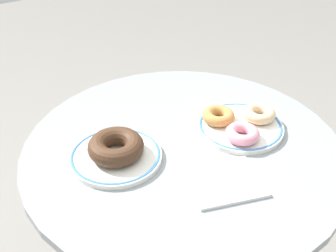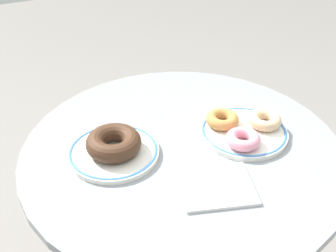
{
  "view_description": "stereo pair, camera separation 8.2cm",
  "coord_description": "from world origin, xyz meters",
  "px_view_note": "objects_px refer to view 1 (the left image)",
  "views": [
    {
      "loc": [
        -0.38,
        -0.55,
        1.28
      ],
      "look_at": [
        -0.02,
        0.02,
        0.81
      ],
      "focal_mm": 44.7,
      "sensor_mm": 36.0,
      "label": 1
    },
    {
      "loc": [
        -0.31,
        -0.59,
        1.28
      ],
      "look_at": [
        -0.02,
        0.02,
        0.81
      ],
      "focal_mm": 44.7,
      "sensor_mm": 36.0,
      "label": 2
    }
  ],
  "objects_px": {
    "plate_right": "(240,127)",
    "donut_old_fashioned": "(218,116)",
    "donut_glazed": "(259,114)",
    "plate_left": "(116,156)",
    "donut_chocolate": "(116,147)",
    "paper_napkin": "(225,181)",
    "donut_pink_frosted": "(242,134)",
    "cafe_table": "(181,232)"
  },
  "relations": [
    {
      "from": "plate_right",
      "to": "donut_old_fashioned",
      "type": "height_order",
      "value": "donut_old_fashioned"
    },
    {
      "from": "plate_right",
      "to": "donut_glazed",
      "type": "xyz_separation_m",
      "value": [
        0.05,
        -0.0,
        0.02
      ]
    },
    {
      "from": "plate_left",
      "to": "donut_chocolate",
      "type": "distance_m",
      "value": 0.02
    },
    {
      "from": "donut_glazed",
      "to": "paper_napkin",
      "type": "bearing_deg",
      "value": -148.19
    },
    {
      "from": "donut_pink_frosted",
      "to": "paper_napkin",
      "type": "height_order",
      "value": "donut_pink_frosted"
    },
    {
      "from": "plate_left",
      "to": "donut_pink_frosted",
      "type": "xyz_separation_m",
      "value": [
        0.24,
        -0.09,
        0.02
      ]
    },
    {
      "from": "donut_glazed",
      "to": "donut_pink_frosted",
      "type": "bearing_deg",
      "value": -154.95
    },
    {
      "from": "donut_pink_frosted",
      "to": "cafe_table",
      "type": "bearing_deg",
      "value": 151.1
    },
    {
      "from": "plate_right",
      "to": "donut_glazed",
      "type": "height_order",
      "value": "donut_glazed"
    },
    {
      "from": "donut_chocolate",
      "to": "donut_glazed",
      "type": "height_order",
      "value": "donut_chocolate"
    },
    {
      "from": "plate_left",
      "to": "donut_old_fashioned",
      "type": "xyz_separation_m",
      "value": [
        0.24,
        -0.01,
        0.02
      ]
    },
    {
      "from": "plate_left",
      "to": "donut_glazed",
      "type": "relative_size",
      "value": 2.56
    },
    {
      "from": "donut_chocolate",
      "to": "paper_napkin",
      "type": "height_order",
      "value": "donut_chocolate"
    },
    {
      "from": "donut_chocolate",
      "to": "paper_napkin",
      "type": "relative_size",
      "value": 0.84
    },
    {
      "from": "donut_chocolate",
      "to": "plate_right",
      "type": "bearing_deg",
      "value": -10.81
    },
    {
      "from": "donut_chocolate",
      "to": "donut_pink_frosted",
      "type": "bearing_deg",
      "value": -20.77
    },
    {
      "from": "cafe_table",
      "to": "plate_right",
      "type": "xyz_separation_m",
      "value": [
        0.13,
        -0.02,
        0.26
      ]
    },
    {
      "from": "plate_left",
      "to": "donut_glazed",
      "type": "distance_m",
      "value": 0.32
    },
    {
      "from": "donut_glazed",
      "to": "donut_old_fashioned",
      "type": "relative_size",
      "value": 1.0
    },
    {
      "from": "plate_right",
      "to": "donut_chocolate",
      "type": "bearing_deg",
      "value": 169.19
    },
    {
      "from": "donut_glazed",
      "to": "donut_chocolate",
      "type": "bearing_deg",
      "value": 170.49
    },
    {
      "from": "plate_left",
      "to": "donut_glazed",
      "type": "xyz_separation_m",
      "value": [
        0.31,
        -0.05,
        0.02
      ]
    },
    {
      "from": "plate_left",
      "to": "donut_old_fashioned",
      "type": "height_order",
      "value": "donut_old_fashioned"
    },
    {
      "from": "donut_glazed",
      "to": "donut_old_fashioned",
      "type": "bearing_deg",
      "value": 152.9
    },
    {
      "from": "plate_right",
      "to": "paper_napkin",
      "type": "distance_m",
      "value": 0.17
    },
    {
      "from": "paper_napkin",
      "to": "donut_chocolate",
      "type": "bearing_deg",
      "value": 129.19
    },
    {
      "from": "cafe_table",
      "to": "donut_glazed",
      "type": "bearing_deg",
      "value": -6.4
    },
    {
      "from": "paper_napkin",
      "to": "donut_old_fashioned",
      "type": "bearing_deg",
      "value": 56.35
    },
    {
      "from": "donut_glazed",
      "to": "plate_left",
      "type": "bearing_deg",
      "value": 170.2
    },
    {
      "from": "donut_chocolate",
      "to": "cafe_table",
      "type": "bearing_deg",
      "value": -13.71
    },
    {
      "from": "cafe_table",
      "to": "donut_chocolate",
      "type": "height_order",
      "value": "donut_chocolate"
    },
    {
      "from": "donut_chocolate",
      "to": "donut_pink_frosted",
      "type": "relative_size",
      "value": 1.55
    },
    {
      "from": "paper_napkin",
      "to": "cafe_table",
      "type": "bearing_deg",
      "value": 90.8
    },
    {
      "from": "plate_right",
      "to": "donut_pink_frosted",
      "type": "height_order",
      "value": "donut_pink_frosted"
    },
    {
      "from": "plate_right",
      "to": "cafe_table",
      "type": "bearing_deg",
      "value": 172.13
    },
    {
      "from": "donut_chocolate",
      "to": "donut_glazed",
      "type": "bearing_deg",
      "value": -9.51
    },
    {
      "from": "donut_glazed",
      "to": "donut_pink_frosted",
      "type": "xyz_separation_m",
      "value": [
        -0.08,
        -0.04,
        0.0
      ]
    },
    {
      "from": "donut_glazed",
      "to": "donut_old_fashioned",
      "type": "distance_m",
      "value": 0.09
    },
    {
      "from": "cafe_table",
      "to": "plate_right",
      "type": "distance_m",
      "value": 0.3
    },
    {
      "from": "donut_glazed",
      "to": "paper_napkin",
      "type": "distance_m",
      "value": 0.21
    },
    {
      "from": "donut_old_fashioned",
      "to": "paper_napkin",
      "type": "height_order",
      "value": "donut_old_fashioned"
    },
    {
      "from": "donut_old_fashioned",
      "to": "paper_napkin",
      "type": "xyz_separation_m",
      "value": [
        -0.1,
        -0.15,
        -0.02
      ]
    }
  ]
}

